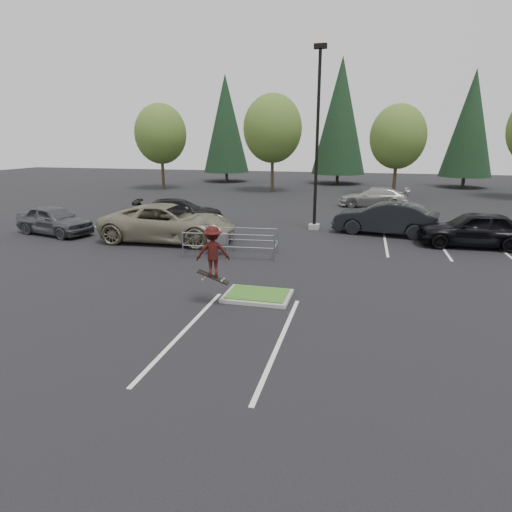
% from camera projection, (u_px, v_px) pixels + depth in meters
% --- Properties ---
extents(ground, '(120.00, 120.00, 0.00)m').
position_uv_depth(ground, '(258.00, 298.00, 14.39)').
color(ground, black).
rests_on(ground, ground).
extents(grass_median, '(2.20, 1.60, 0.16)m').
position_uv_depth(grass_median, '(258.00, 295.00, 14.37)').
color(grass_median, gray).
rests_on(grass_median, ground).
extents(stall_lines, '(22.62, 17.60, 0.01)m').
position_uv_depth(stall_lines, '(260.00, 251.00, 20.35)').
color(stall_lines, silver).
rests_on(stall_lines, ground).
extents(light_pole, '(0.70, 0.60, 10.12)m').
position_uv_depth(light_pole, '(317.00, 150.00, 24.31)').
color(light_pole, gray).
rests_on(light_pole, ground).
extents(decid_a, '(5.44, 5.44, 8.91)m').
position_uv_depth(decid_a, '(161.00, 136.00, 45.28)').
color(decid_a, '#38281C').
rests_on(decid_a, ground).
extents(decid_b, '(5.89, 5.89, 9.64)m').
position_uv_depth(decid_b, '(273.00, 131.00, 42.81)').
color(decid_b, '#38281C').
rests_on(decid_b, ground).
extents(decid_c, '(5.12, 5.12, 8.38)m').
position_uv_depth(decid_c, '(398.00, 139.00, 39.53)').
color(decid_c, '#38281C').
rests_on(decid_c, ground).
extents(conif_a, '(5.72, 5.72, 13.00)m').
position_uv_depth(conif_a, '(226.00, 124.00, 53.27)').
color(conif_a, '#38281C').
rests_on(conif_a, ground).
extents(conif_b, '(6.38, 6.38, 14.50)m').
position_uv_depth(conif_b, '(340.00, 116.00, 50.25)').
color(conif_b, '#38281C').
rests_on(conif_b, ground).
extents(conif_c, '(5.50, 5.50, 12.50)m').
position_uv_depth(conif_c, '(470.00, 124.00, 46.28)').
color(conif_c, '#38281C').
rests_on(conif_c, ground).
extents(cart_corral, '(4.32, 1.89, 1.19)m').
position_uv_depth(cart_corral, '(221.00, 239.00, 19.58)').
color(cart_corral, gray).
rests_on(cart_corral, ground).
extents(skateboarder, '(1.17, 0.90, 1.85)m').
position_uv_depth(skateboarder, '(212.00, 252.00, 13.27)').
color(skateboarder, black).
rests_on(skateboarder, ground).
extents(car_l_tan, '(7.08, 3.49, 1.93)m').
position_uv_depth(car_l_tan, '(169.00, 223.00, 22.22)').
color(car_l_tan, gray).
rests_on(car_l_tan, ground).
extents(car_l_black, '(5.91, 3.92, 1.59)m').
position_uv_depth(car_l_black, '(178.00, 212.00, 26.83)').
color(car_l_black, black).
rests_on(car_l_black, ground).
extents(car_l_grey, '(5.06, 3.00, 1.61)m').
position_uv_depth(car_l_grey, '(54.00, 220.00, 23.91)').
color(car_l_grey, '#47484E').
rests_on(car_l_grey, ground).
extents(car_r_charc, '(5.85, 2.93, 1.84)m').
position_uv_depth(car_r_charc, '(385.00, 218.00, 23.86)').
color(car_r_charc, black).
rests_on(car_r_charc, ground).
extents(car_r_black, '(5.28, 2.24, 1.78)m').
position_uv_depth(car_r_black, '(474.00, 229.00, 21.05)').
color(car_r_black, black).
rests_on(car_r_black, ground).
extents(car_far_silver, '(5.33, 2.23, 1.54)m').
position_uv_depth(car_far_silver, '(373.00, 197.00, 33.84)').
color(car_far_silver, '#A4A49F').
rests_on(car_far_silver, ground).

